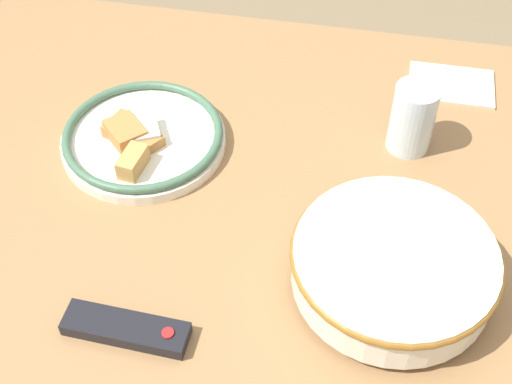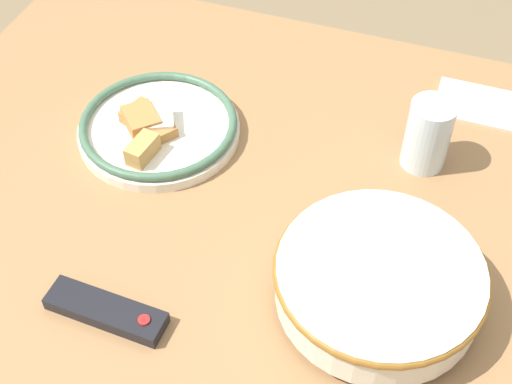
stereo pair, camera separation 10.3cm
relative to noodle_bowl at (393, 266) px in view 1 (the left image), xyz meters
name	(u,v)px [view 1 (the left image)]	position (x,y,z in m)	size (l,w,h in m)	color
dining_table	(243,254)	(0.22, -0.08, -0.13)	(1.19, 1.02, 0.75)	olive
noodle_bowl	(393,266)	(0.00, 0.00, 0.00)	(0.28, 0.28, 0.08)	silver
food_plate	(142,138)	(0.41, -0.20, -0.03)	(0.26, 0.26, 0.05)	silver
tv_remote	(126,329)	(0.33, 0.14, -0.04)	(0.17, 0.05, 0.02)	black
drinking_glass	(413,118)	(-0.01, -0.28, 0.01)	(0.07, 0.07, 0.12)	silver
folded_napkin	(451,85)	(-0.08, -0.45, -0.04)	(0.15, 0.10, 0.01)	beige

